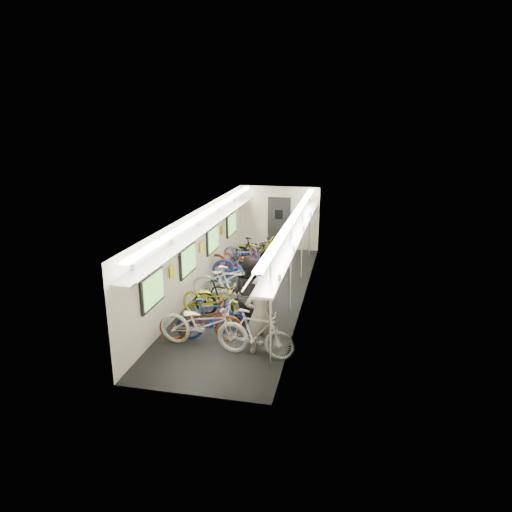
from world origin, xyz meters
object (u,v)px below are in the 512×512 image
at_px(bicycle_1, 212,319).
at_px(passenger_mid, 249,294).
at_px(bicycle_0, 204,324).
at_px(backpack, 266,293).
at_px(passenger_near, 260,315).

distance_m(bicycle_1, passenger_mid, 1.05).
height_order(bicycle_0, backpack, backpack).
bearing_deg(bicycle_0, passenger_near, -81.32).
relative_size(bicycle_1, backpack, 4.32).
bearing_deg(passenger_mid, backpack, 159.41).
relative_size(passenger_near, passenger_mid, 0.94).
xyz_separation_m(bicycle_0, passenger_mid, (0.77, 1.07, 0.37)).
xyz_separation_m(bicycle_0, backpack, (1.33, 0.24, 0.74)).
bearing_deg(passenger_near, bicycle_0, -26.06).
xyz_separation_m(bicycle_0, passenger_near, (1.22, 0.05, 0.31)).
relative_size(passenger_mid, backpack, 4.78).
relative_size(bicycle_1, passenger_mid, 0.90).
relative_size(bicycle_0, passenger_mid, 1.14).
bearing_deg(passenger_mid, passenger_near, 149.45).
height_order(bicycle_1, passenger_near, passenger_near).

